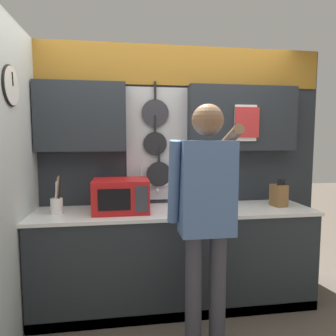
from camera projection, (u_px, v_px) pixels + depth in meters
ground_plane at (175, 303)px, 2.85m from camera, size 14.00×14.00×0.00m
base_cabinet_counter at (175, 257)px, 2.80m from camera, size 2.56×0.63×0.91m
back_wall_unit at (172, 147)px, 2.99m from camera, size 3.13×0.23×2.47m
side_wall at (7, 182)px, 2.15m from camera, size 0.07×1.60×2.47m
microwave at (121, 195)px, 2.67m from camera, size 0.49×0.39×0.29m
knife_block at (279, 195)px, 2.89m from camera, size 0.13×0.16×0.29m
utensil_crock at (57, 204)px, 2.60m from camera, size 0.10×0.10×0.34m
person at (206, 206)px, 2.12m from camera, size 0.54×0.68×1.80m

